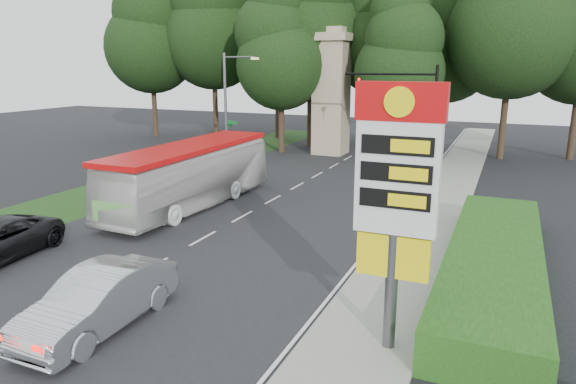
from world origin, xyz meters
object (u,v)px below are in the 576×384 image
at_px(traffic_signal_mast, 414,105).
at_px(monument, 331,91).
at_px(sedan_silver, 99,300).
at_px(transit_bus, 191,176).
at_px(gas_station_pylon, 397,184).
at_px(streetlight_signs, 228,105).

bearing_deg(traffic_signal_mast, monument, 142.00).
bearing_deg(sedan_silver, transit_bus, 111.65).
xyz_separation_m(gas_station_pylon, sedan_silver, (-7.70, -2.10, -3.60)).
distance_m(streetlight_signs, monument, 9.44).
xyz_separation_m(traffic_signal_mast, transit_bus, (-9.01, -12.33, -3.05)).
xyz_separation_m(gas_station_pylon, traffic_signal_mast, (-3.52, 22.00, 0.22)).
bearing_deg(traffic_signal_mast, transit_bus, -126.18).
distance_m(gas_station_pylon, transit_bus, 16.08).
height_order(gas_station_pylon, monument, monument).
relative_size(gas_station_pylon, sedan_silver, 1.33).
bearing_deg(streetlight_signs, transit_bus, -70.53).
xyz_separation_m(streetlight_signs, monument, (4.99, 7.99, 0.67)).
bearing_deg(gas_station_pylon, traffic_signal_mast, 99.09).
height_order(monument, transit_bus, monument).
height_order(gas_station_pylon, sedan_silver, gas_station_pylon).
relative_size(streetlight_signs, monument, 0.80).
bearing_deg(transit_bus, traffic_signal_mast, 55.82).
relative_size(gas_station_pylon, traffic_signal_mast, 0.95).
height_order(traffic_signal_mast, streetlight_signs, streetlight_signs).
bearing_deg(streetlight_signs, sedan_silver, -69.01).
xyz_separation_m(monument, sedan_silver, (3.50, -30.11, -4.26)).
bearing_deg(traffic_signal_mast, sedan_silver, -99.84).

